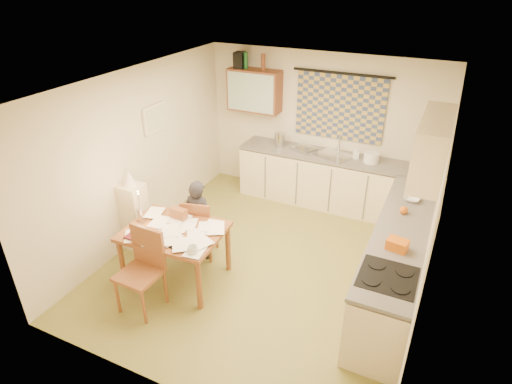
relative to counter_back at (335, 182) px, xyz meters
The scene contains 44 objects.
floor 2.05m from the counter_back, 101.89° to the right, with size 4.00×4.50×0.02m, color olive.
ceiling 2.87m from the counter_back, 101.89° to the right, with size 4.00×4.50×0.02m, color white.
wall_back 0.95m from the counter_back, 142.95° to the left, with size 4.00×0.02×2.50m, color beige.
wall_front 4.30m from the counter_back, 95.57° to the right, with size 4.00×0.02×2.50m, color beige.
wall_left 3.21m from the counter_back, 141.15° to the right, with size 0.02×4.50×2.50m, color beige.
wall_right 2.65m from the counter_back, 50.64° to the right, with size 0.02×4.50×2.50m, color beige.
window_blind 1.23m from the counter_back, 112.29° to the left, with size 1.45×0.03×1.05m, color navy.
curtain_rod 1.77m from the counter_back, 113.88° to the left, with size 0.04×0.04×1.60m, color black.
wall_cabinet 2.07m from the counter_back, behind, with size 0.90×0.34×0.70m, color brown.
wall_cabinet_glass 2.06m from the counter_back, behind, with size 0.84×0.02×0.64m, color #99B2A5.
upper_cabinet_right 2.44m from the counter_back, 44.61° to the right, with size 0.34×1.30×0.70m, color beige.
framed_print 3.10m from the counter_back, 146.93° to the right, with size 0.04×0.50×0.40m, color beige.
print_canvas 3.08m from the counter_back, 146.66° to the right, with size 0.01×0.42×0.32m, color silver.
counter_back is the anchor object (origin of this frame).
counter_right 2.19m from the counter_back, 54.00° to the right, with size 0.62×2.95×0.92m.
stove 3.04m from the counter_back, 64.88° to the right, with size 0.60×0.60×0.93m.
sink 0.43m from the counter_back, behind, with size 0.55×0.45×0.10m, color silver.
tap 0.64m from the counter_back, 102.06° to the left, with size 0.03×0.03×0.28m, color silver.
dish_rack 0.77m from the counter_back, behind, with size 0.35×0.30×0.06m, color silver.
kettle 1.18m from the counter_back, behind, with size 0.18×0.18×0.24m, color silver.
mixing_bowl 0.77m from the counter_back, ahead, with size 0.24×0.24×0.16m, color white.
soap_bottle 0.63m from the counter_back, 10.11° to the left, with size 0.11×0.11×0.19m, color white.
bowl 1.72m from the counter_back, 38.48° to the right, with size 0.22×0.22×0.05m, color white.
orange_bag 2.63m from the counter_back, 59.96° to the right, with size 0.22×0.16×0.12m, color #CF610C.
fruit_orange 1.95m from the counter_back, 48.75° to the right, with size 0.10×0.10×0.10m, color #CF610C.
speaker 2.60m from the counter_back, behind, with size 0.16×0.20×0.26m, color black.
bottle_green 2.52m from the counter_back, behind, with size 0.07×0.07×0.26m, color #195926.
bottle_brown 2.31m from the counter_back, behind, with size 0.07×0.07×0.26m, color brown.
dining_table 3.05m from the counter_back, 115.66° to the right, with size 1.27×0.99×0.75m.
chair_far 2.54m from the counter_back, 121.23° to the right, with size 0.50×0.50×0.91m.
chair_near 3.65m from the counter_back, 112.24° to the right, with size 0.48×0.48×1.03m.
person 2.56m from the counter_back, 120.74° to the right, with size 0.43×0.28×1.19m, color black.
shelf_stand 3.29m from the counter_back, 133.14° to the right, with size 0.32×0.30×1.02m, color beige.
lampshade 3.36m from the counter_back, 133.14° to the right, with size 0.20×0.20×0.22m, color beige.
letter_rack 2.89m from the counter_back, 119.21° to the right, with size 0.22×0.10×0.16m, color brown.
mug 3.19m from the counter_back, 105.24° to the right, with size 0.13×0.13×0.10m, color white.
magazine 3.53m from the counter_back, 120.09° to the right, with size 0.20×0.26×0.02m, color maroon.
book 3.36m from the counter_back, 120.83° to the right, with size 0.25×0.30×0.02m, color #CF610C.
orange_box 3.44m from the counter_back, 117.50° to the right, with size 0.12×0.08×0.04m, color #CF610C.
eyeglasses 3.28m from the counter_back, 110.38° to the right, with size 0.13×0.04×0.02m, color black.
candle_holder 3.33m from the counter_back, 123.67° to the right, with size 0.06×0.06×0.18m, color silver.
candle 3.34m from the counter_back, 123.37° to the right, with size 0.02×0.02×0.22m, color white.
candle_flame 3.36m from the counter_back, 124.11° to the right, with size 0.02×0.02×0.02m, color #FFCC66.
papers 3.06m from the counter_back, 113.65° to the right, with size 1.24×0.94×0.03m.
Camera 1 is at (1.94, -4.42, 3.69)m, focal length 30.00 mm.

